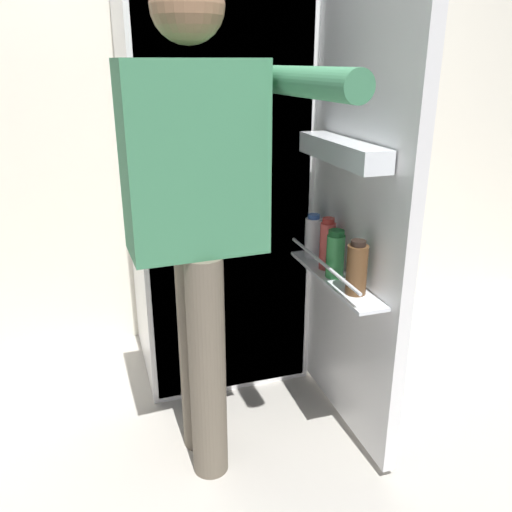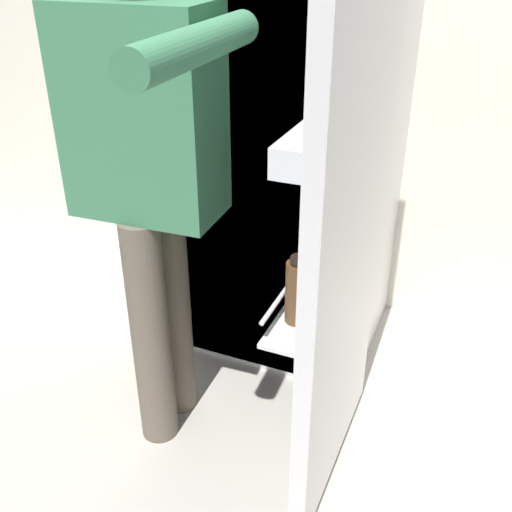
% 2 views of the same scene
% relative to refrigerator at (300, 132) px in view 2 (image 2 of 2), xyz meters
% --- Properties ---
extents(ground_plane, '(6.21, 6.21, 0.00)m').
position_rel_refrigerator_xyz_m(ground_plane, '(-0.03, -0.51, -0.87)').
color(ground_plane, '#B7B2A8').
extents(refrigerator, '(0.73, 1.28, 1.74)m').
position_rel_refrigerator_xyz_m(refrigerator, '(0.00, 0.00, 0.00)').
color(refrigerator, white).
rests_on(refrigerator, ground_plane).
extents(person, '(0.53, 0.70, 1.58)m').
position_rel_refrigerator_xyz_m(person, '(-0.22, -0.61, 0.07)').
color(person, '#665B4C').
rests_on(person, ground_plane).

